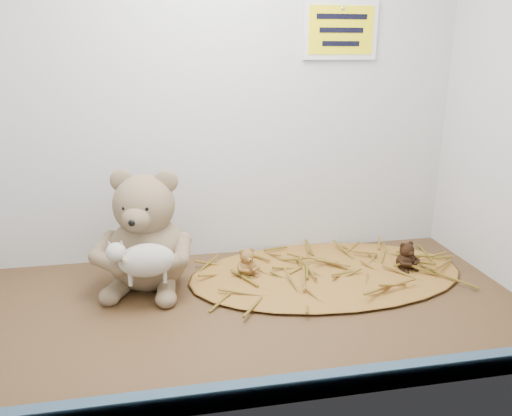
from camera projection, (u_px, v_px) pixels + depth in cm
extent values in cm
cube|color=#3D2915|center=(237.00, 308.00, 101.82)|extent=(120.00, 60.00, 0.40)
cube|color=silver|center=(215.00, 75.00, 116.50)|extent=(120.00, 0.40, 90.00)
cube|color=#38576C|center=(267.00, 391.00, 74.28)|extent=(119.28, 2.20, 3.60)
ellipsoid|color=brown|center=(327.00, 273.00, 116.60)|extent=(64.59, 37.51, 1.25)
cube|color=yellow|center=(341.00, 30.00, 118.33)|extent=(16.00, 1.20, 11.00)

